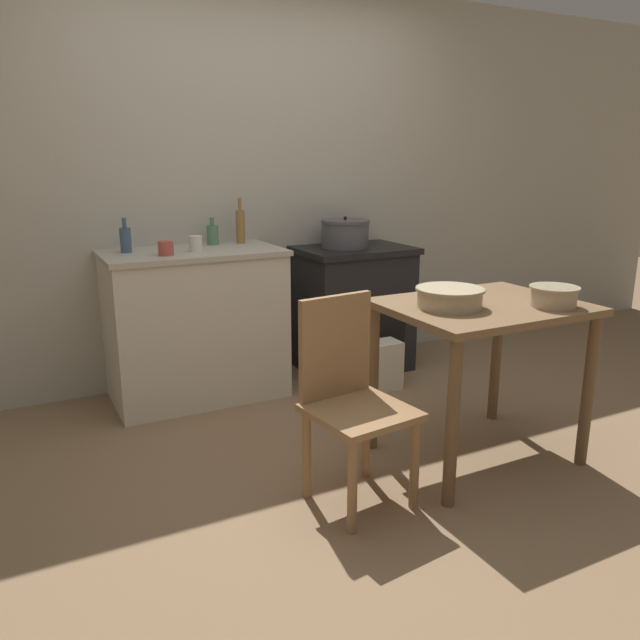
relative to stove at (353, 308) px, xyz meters
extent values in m
plane|color=#896B4C|center=(-0.64, -1.28, -0.43)|extent=(14.00, 14.00, 0.00)
cube|color=#B2AD9E|center=(-0.64, 0.30, 0.84)|extent=(8.00, 0.07, 2.55)
cube|color=beige|center=(-1.13, -0.02, 0.01)|extent=(1.02, 0.58, 0.89)
cube|color=#B6AD9C|center=(-1.13, -0.02, 0.47)|extent=(1.05, 0.61, 0.03)
cube|color=black|center=(0.00, 0.00, -0.02)|extent=(0.72, 0.53, 0.82)
cube|color=black|center=(0.00, 0.00, 0.41)|extent=(0.76, 0.57, 0.04)
cube|color=black|center=(0.00, -0.27, -0.07)|extent=(0.51, 0.01, 0.34)
cube|color=brown|center=(-0.14, -1.45, 0.34)|extent=(0.91, 0.72, 0.03)
cylinder|color=brown|center=(-0.55, -1.76, -0.06)|extent=(0.06, 0.06, 0.75)
cylinder|color=brown|center=(0.27, -1.76, -0.06)|extent=(0.06, 0.06, 0.75)
cylinder|color=brown|center=(-0.55, -1.14, -0.06)|extent=(0.06, 0.06, 0.75)
cylinder|color=brown|center=(0.27, -1.14, -0.06)|extent=(0.06, 0.06, 0.75)
cube|color=#997047|center=(-0.88, -1.57, -0.01)|extent=(0.45, 0.45, 0.03)
cube|color=#997047|center=(-0.90, -1.38, 0.23)|extent=(0.36, 0.07, 0.45)
cylinder|color=#997047|center=(-1.02, -1.75, -0.23)|extent=(0.04, 0.04, 0.40)
cylinder|color=#997047|center=(-0.69, -1.71, -0.23)|extent=(0.04, 0.04, 0.40)
cylinder|color=#997047|center=(-1.06, -1.42, -0.23)|extent=(0.04, 0.04, 0.40)
cylinder|color=#997047|center=(-0.73, -1.38, -0.23)|extent=(0.04, 0.04, 0.40)
cube|color=beige|center=(-0.04, -0.45, -0.28)|extent=(0.24, 0.17, 0.31)
cylinder|color=#4C4C51|center=(-0.06, 0.02, 0.51)|extent=(0.32, 0.32, 0.17)
cylinder|color=#4C4C51|center=(-0.06, 0.02, 0.60)|extent=(0.33, 0.33, 0.02)
sphere|color=black|center=(-0.06, 0.02, 0.63)|extent=(0.02, 0.02, 0.02)
cylinder|color=tan|center=(-0.34, -1.44, 0.40)|extent=(0.29, 0.29, 0.09)
cylinder|color=tan|center=(-0.34, -1.44, 0.44)|extent=(0.31, 0.31, 0.01)
cylinder|color=tan|center=(0.10, -1.65, 0.40)|extent=(0.20, 0.20, 0.09)
cylinder|color=tan|center=(0.10, -1.65, 0.44)|extent=(0.22, 0.22, 0.01)
cylinder|color=olive|center=(-0.76, 0.14, 0.59)|extent=(0.06, 0.06, 0.21)
cylinder|color=olive|center=(-0.76, 0.14, 0.73)|extent=(0.02, 0.02, 0.08)
cylinder|color=#517F5B|center=(-0.94, 0.15, 0.55)|extent=(0.07, 0.07, 0.12)
cylinder|color=#517F5B|center=(-0.94, 0.15, 0.63)|extent=(0.03, 0.03, 0.05)
cylinder|color=#3D5675|center=(-1.49, 0.05, 0.56)|extent=(0.06, 0.06, 0.14)
cylinder|color=#3D5675|center=(-1.49, 0.05, 0.66)|extent=(0.02, 0.02, 0.06)
cylinder|color=silver|center=(-1.12, -0.09, 0.53)|extent=(0.08, 0.08, 0.09)
cylinder|color=#B74C42|center=(-1.31, -0.15, 0.53)|extent=(0.09, 0.09, 0.08)
camera|label=1|loc=(-2.14, -3.65, 1.03)|focal=35.00mm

